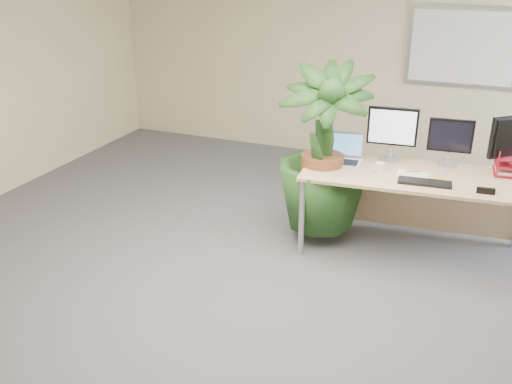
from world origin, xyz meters
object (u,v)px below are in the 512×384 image
at_px(desk, 415,186).
at_px(monitor_right, 450,139).
at_px(monitor_left, 392,131).
at_px(laptop, 343,155).
at_px(floor_plant, 322,166).

height_order(desk, monitor_right, monitor_right).
distance_m(desk, monitor_right, 0.53).
height_order(monitor_left, laptop, monitor_left).
bearing_deg(desk, floor_plant, -167.69).
distance_m(floor_plant, laptop, 0.23).
bearing_deg(floor_plant, monitor_right, 20.88).
distance_m(monitor_left, laptop, 0.51).
relative_size(desk, monitor_left, 4.06).
height_order(floor_plant, monitor_right, floor_plant).
relative_size(desk, monitor_right, 4.71).
relative_size(desk, laptop, 5.38).
relative_size(floor_plant, laptop, 3.88).
xyz_separation_m(monitor_left, monitor_right, (0.52, 0.07, -0.04)).
height_order(monitor_right, laptop, monitor_right).
xyz_separation_m(desk, monitor_right, (0.23, 0.23, 0.42)).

